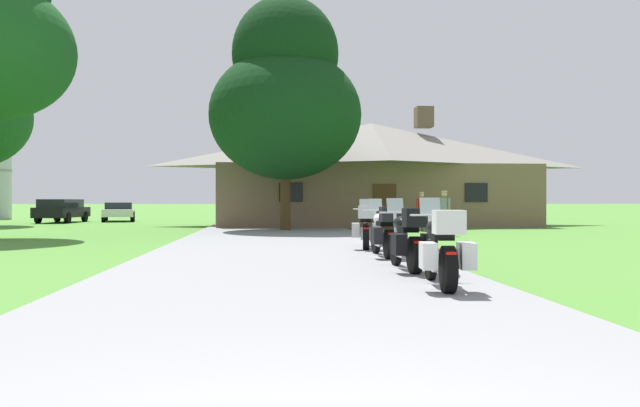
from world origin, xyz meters
name	(u,v)px	position (x,y,z in m)	size (l,w,h in m)	color
ground_plane	(277,238)	(0.00, 20.00, 0.00)	(500.00, 500.00, 0.00)	#4C8433
asphalt_driveway	(278,240)	(0.00, 18.00, 0.03)	(6.40, 80.00, 0.06)	gray
motorcycle_black_nearest_to_camera	(442,250)	(2.16, 6.39, 0.61)	(0.83, 2.08, 1.30)	black
motorcycle_black_second_in_row	(408,240)	(2.17, 8.64, 0.61)	(0.73, 2.08, 1.30)	black
motorcycle_white_third_in_row	(385,232)	(2.26, 11.40, 0.61)	(0.74, 2.08, 1.30)	black
motorcycle_red_farthest_in_row	(366,228)	(2.22, 13.93, 0.61)	(0.90, 2.08, 1.30)	black
stone_lodge	(371,173)	(5.14, 31.04, 2.80)	(16.75, 8.23, 6.34)	brown
bystander_red_shirt_near_lodge	(421,209)	(6.23, 24.34, 0.95)	(0.51, 0.35, 1.69)	#75664C
bystander_gray_shirt_beside_signpost	(444,210)	(6.26, 20.89, 0.95)	(0.39, 0.46, 1.69)	navy
tree_by_lodge_front	(285,97)	(0.40, 24.74, 5.76)	(6.51, 6.51, 10.03)	#422D19
parked_black_suv_far_left	(62,210)	(-12.71, 36.74, 0.78)	(2.11, 4.70, 1.40)	black
parked_white_sedan_far_left	(119,211)	(-9.85, 38.85, 0.64)	(2.59, 4.47, 1.20)	silver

